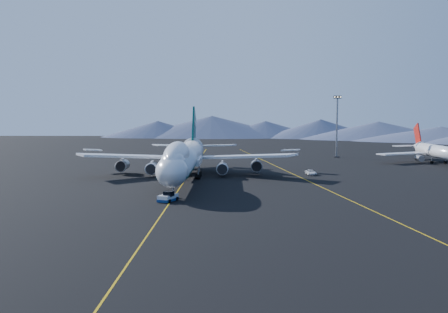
{
  "coord_description": "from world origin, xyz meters",
  "views": [
    {
      "loc": [
        11.81,
        -126.86,
        17.26
      ],
      "look_at": [
        10.01,
        2.03,
        6.0
      ],
      "focal_mm": 40.0,
      "sensor_mm": 36.0,
      "label": 1
    }
  ],
  "objects_px": {
    "service_van": "(311,172)",
    "second_jet": "(439,152)",
    "pushback_tug": "(168,198)",
    "floodlight_mast": "(337,126)",
    "boeing_747": "(185,158)"
  },
  "relations": [
    {
      "from": "service_van",
      "to": "floodlight_mast",
      "type": "relative_size",
      "value": 0.21
    },
    {
      "from": "boeing_747",
      "to": "floodlight_mast",
      "type": "height_order",
      "value": "floodlight_mast"
    },
    {
      "from": "boeing_747",
      "to": "second_jet",
      "type": "xyz_separation_m",
      "value": [
        82.73,
        42.88,
        -1.7
      ]
    },
    {
      "from": "floodlight_mast",
      "to": "second_jet",
      "type": "bearing_deg",
      "value": -40.38
    },
    {
      "from": "boeing_747",
      "to": "second_jet",
      "type": "relative_size",
      "value": 1.52
    },
    {
      "from": "second_jet",
      "to": "service_van",
      "type": "bearing_deg",
      "value": -160.04
    },
    {
      "from": "service_van",
      "to": "floodlight_mast",
      "type": "xyz_separation_m",
      "value": [
        18.92,
        56.29,
        11.44
      ]
    },
    {
      "from": "pushback_tug",
      "to": "floodlight_mast",
      "type": "height_order",
      "value": "floodlight_mast"
    },
    {
      "from": "pushback_tug",
      "to": "service_van",
      "type": "relative_size",
      "value": 1.03
    },
    {
      "from": "pushback_tug",
      "to": "second_jet",
      "type": "distance_m",
      "value": 111.03
    },
    {
      "from": "second_jet",
      "to": "service_van",
      "type": "relative_size",
      "value": 9.34
    },
    {
      "from": "pushback_tug",
      "to": "second_jet",
      "type": "xyz_separation_m",
      "value": [
        83.26,
        73.37,
        3.46
      ]
    },
    {
      "from": "second_jet",
      "to": "floodlight_mast",
      "type": "relative_size",
      "value": 1.99
    },
    {
      "from": "second_jet",
      "to": "boeing_747",
      "type": "bearing_deg",
      "value": -165.27
    },
    {
      "from": "service_van",
      "to": "second_jet",
      "type": "bearing_deg",
      "value": 27.91
    }
  ]
}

